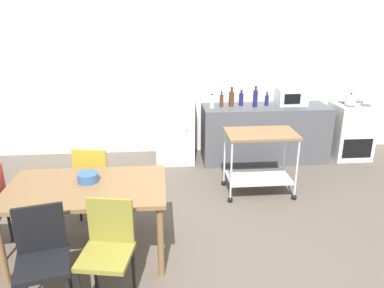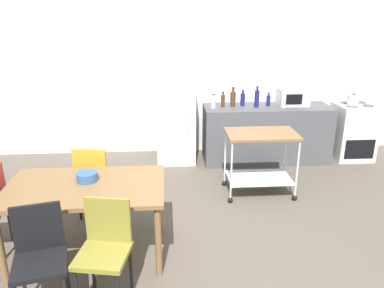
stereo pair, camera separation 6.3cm
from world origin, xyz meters
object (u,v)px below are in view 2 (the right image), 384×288
Objects in this scene: bottle_olive_oil at (213,103)px; dining_table at (86,193)px; bottle_wine at (223,101)px; kettle at (353,100)px; bottle_soy_sauce at (233,99)px; microwave at (293,97)px; bottle_sesame_oil at (257,98)px; chair_olive at (105,246)px; fruit_bowl at (87,177)px; stove_oven at (352,131)px; chair_black at (40,254)px; chair_mustard at (95,176)px; bottle_sparkling_water at (243,99)px; refrigerator at (176,114)px; kitchen_cart at (260,153)px; bottle_vinegar at (268,100)px.

dining_table is at bearing -123.13° from bottle_olive_oil.
bottle_wine is 1.00× the size of kettle.
bottle_soy_sauce reaches higher than microwave.
bottle_wine is 0.80× the size of bottle_soy_sauce.
chair_olive is at bearing -122.78° from bottle_sesame_oil.
dining_table is 7.44× the size of fruit_bowl.
stove_oven is at bearing 30.77° from fruit_bowl.
chair_mustard is at bearing 69.71° from chair_black.
bottle_olive_oil reaches higher than chair_olive.
bottle_sparkling_water is at bearing 11.00° from bottle_wine.
bottle_soy_sauce is 0.65× the size of microwave.
bottle_olive_oil is 2.69m from fruit_bowl.
dining_table is at bearing -127.21° from bottle_soy_sauce.
chair_mustard is at bearing 113.68° from chair_olive.
chair_olive is 3.70× the size of bottle_wine.
bottle_soy_sauce is (0.90, -0.04, 0.25)m from refrigerator.
stove_oven is 2.19m from kitchen_cart.
bottle_sparkling_water reaches higher than chair_olive.
fruit_bowl is at bearing -126.14° from bottle_wine.
chair_black reaches higher than fruit_bowl.
bottle_sparkling_water reaches higher than bottle_vinegar.
chair_black is at bearing -161.26° from chair_olive.
bottle_soy_sauce is (0.16, 0.03, 0.02)m from bottle_wine.
microwave reaches higher than bottle_wine.
chair_black is 0.57× the size of refrigerator.
bottle_soy_sauce is at bearing 52.79° from dining_table.
chair_mustard is at bearing -144.43° from bottle_sesame_oil.
bottle_olive_oil is 0.50m from bottle_sparkling_water.
kettle is (3.94, 3.01, 0.48)m from chair_black.
chair_mustard is 2.10m from kitchen_cart.
stove_oven is 1.18m from microwave.
chair_black is at bearing -105.72° from fruit_bowl.
kettle is (1.72, -0.16, -0.00)m from bottle_sparkling_water.
refrigerator is 7.69× the size of fruit_bowl.
chair_olive is 3.38m from bottle_wine.
bottle_vinegar is (2.63, 3.14, 0.47)m from chair_black.
kettle is (1.32, -0.13, 0.01)m from bottle_vinegar.
chair_olive and chair_black have the same top height.
kettle is at bearing 23.87° from chair_black.
bottle_sesame_oil is (2.25, 1.61, 0.52)m from chair_mustard.
bottle_vinegar is (2.40, 2.41, 0.32)m from dining_table.
chair_mustard is 2.44m from bottle_wine.
bottle_sesame_oil is at bearing 1.27° from bottle_olive_oil.
refrigerator is at bearing 179.13° from bottle_sparkling_water.
dining_table is 6.05× the size of bottle_sparkling_water.
bottle_sparkling_water is 1.23× the size of fruit_bowl.
stove_oven is 2.38m from bottle_olive_oil.
stove_oven is at bearing 31.82° from dining_table.
chair_olive is 1.00× the size of chair_mustard.
stove_oven is 1.01× the size of kitchen_cart.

